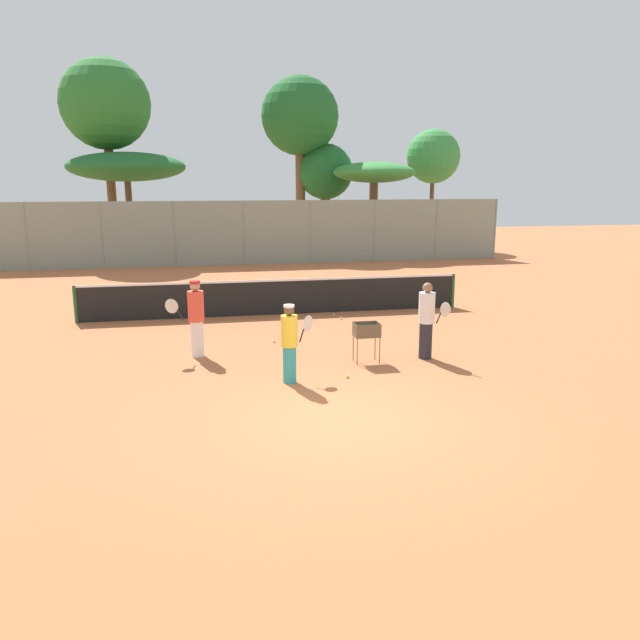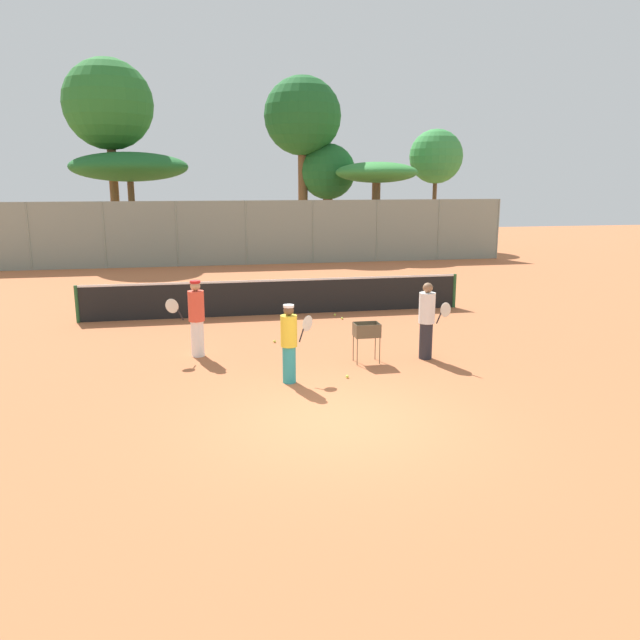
{
  "view_description": "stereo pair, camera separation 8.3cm",
  "coord_description": "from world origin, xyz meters",
  "px_view_note": "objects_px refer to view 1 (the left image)",
  "views": [
    {
      "loc": [
        -2.29,
        -9.66,
        3.99
      ],
      "look_at": [
        0.31,
        3.29,
        1.0
      ],
      "focal_mm": 35.0,
      "sensor_mm": 36.0,
      "label": 1
    },
    {
      "loc": [
        -2.21,
        -9.67,
        3.99
      ],
      "look_at": [
        0.31,
        3.29,
        1.0
      ],
      "focal_mm": 35.0,
      "sensor_mm": 36.0,
      "label": 2
    }
  ],
  "objects_px": {
    "player_red_cap": "(427,320)",
    "ball_cart": "(365,333)",
    "tennis_net": "(275,296)",
    "player_yellow_shirt": "(290,342)",
    "parked_car": "(371,240)",
    "player_white_outfit": "(196,318)"
  },
  "relations": [
    {
      "from": "player_red_cap",
      "to": "ball_cart",
      "type": "height_order",
      "value": "player_red_cap"
    },
    {
      "from": "tennis_net",
      "to": "player_yellow_shirt",
      "type": "height_order",
      "value": "player_yellow_shirt"
    },
    {
      "from": "player_yellow_shirt",
      "to": "ball_cart",
      "type": "bearing_deg",
      "value": -4.83
    },
    {
      "from": "ball_cart",
      "to": "parked_car",
      "type": "bearing_deg",
      "value": 73.79
    },
    {
      "from": "player_white_outfit",
      "to": "player_yellow_shirt",
      "type": "distance_m",
      "value": 2.92
    },
    {
      "from": "player_yellow_shirt",
      "to": "parked_car",
      "type": "distance_m",
      "value": 23.36
    },
    {
      "from": "ball_cart",
      "to": "tennis_net",
      "type": "bearing_deg",
      "value": 103.79
    },
    {
      "from": "tennis_net",
      "to": "ball_cart",
      "type": "xyz_separation_m",
      "value": [
        1.32,
        -5.38,
        0.11
      ]
    },
    {
      "from": "player_red_cap",
      "to": "parked_car",
      "type": "xyz_separation_m",
      "value": [
        4.65,
        20.88,
        -0.24
      ]
    },
    {
      "from": "player_white_outfit",
      "to": "tennis_net",
      "type": "bearing_deg",
      "value": -132.68
    },
    {
      "from": "tennis_net",
      "to": "player_white_outfit",
      "type": "bearing_deg",
      "value": -119.4
    },
    {
      "from": "player_white_outfit",
      "to": "player_red_cap",
      "type": "height_order",
      "value": "player_white_outfit"
    },
    {
      "from": "parked_car",
      "to": "player_white_outfit",
      "type": "bearing_deg",
      "value": -116.32
    },
    {
      "from": "player_white_outfit",
      "to": "ball_cart",
      "type": "distance_m",
      "value": 3.87
    },
    {
      "from": "tennis_net",
      "to": "player_yellow_shirt",
      "type": "xyz_separation_m",
      "value": [
        -0.53,
        -6.44,
        0.27
      ]
    },
    {
      "from": "player_red_cap",
      "to": "parked_car",
      "type": "distance_m",
      "value": 21.39
    },
    {
      "from": "ball_cart",
      "to": "parked_car",
      "type": "relative_size",
      "value": 0.21
    },
    {
      "from": "tennis_net",
      "to": "player_red_cap",
      "type": "relative_size",
      "value": 6.57
    },
    {
      "from": "tennis_net",
      "to": "player_white_outfit",
      "type": "xyz_separation_m",
      "value": [
        -2.34,
        -4.16,
        0.36
      ]
    },
    {
      "from": "player_red_cap",
      "to": "player_yellow_shirt",
      "type": "bearing_deg",
      "value": -97.75
    },
    {
      "from": "tennis_net",
      "to": "player_red_cap",
      "type": "bearing_deg",
      "value": -62.77
    },
    {
      "from": "ball_cart",
      "to": "player_red_cap",
      "type": "bearing_deg",
      "value": 1.23
    }
  ]
}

